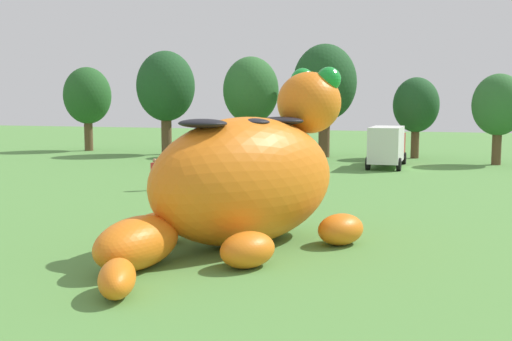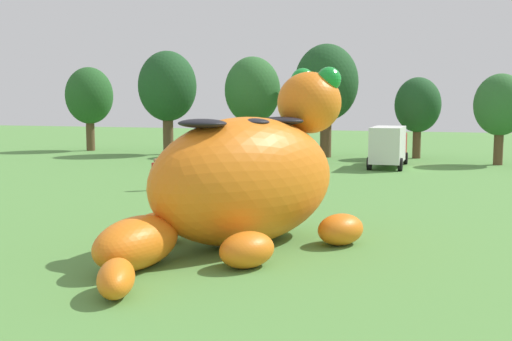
# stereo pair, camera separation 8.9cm
# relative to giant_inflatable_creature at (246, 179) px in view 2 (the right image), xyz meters

# --- Properties ---
(ground_plane) EXTENTS (160.00, 160.00, 0.00)m
(ground_plane) POSITION_rel_giant_inflatable_creature_xyz_m (-0.51, 0.54, -2.18)
(ground_plane) COLOR #568E42
(giant_inflatable_creature) EXTENTS (7.85, 11.84, 5.97)m
(giant_inflatable_creature) POSITION_rel_giant_inflatable_creature_xyz_m (0.00, 0.00, 0.00)
(giant_inflatable_creature) COLOR orange
(giant_inflatable_creature) RESTS_ON ground
(car_orange) EXTENTS (2.25, 4.25, 1.72)m
(car_orange) POSITION_rel_giant_inflatable_creature_xyz_m (-11.94, 24.59, -1.32)
(car_orange) COLOR orange
(car_orange) RESTS_ON ground
(car_yellow) EXTENTS (2.07, 4.17, 1.72)m
(car_yellow) POSITION_rel_giant_inflatable_creature_xyz_m (-8.59, 23.68, -1.32)
(car_yellow) COLOR yellow
(car_yellow) RESTS_ON ground
(car_red) EXTENTS (2.12, 4.19, 1.72)m
(car_red) POSITION_rel_giant_inflatable_creature_xyz_m (-5.14, 24.28, -1.32)
(car_red) COLOR red
(car_red) RESTS_ON ground
(box_truck) EXTENTS (2.38, 6.41, 2.95)m
(box_truck) POSITION_rel_giant_inflatable_creature_xyz_m (1.73, 25.90, -0.58)
(box_truck) COLOR #B2231E
(box_truck) RESTS_ON ground
(tree_far_left) EXTENTS (4.51, 4.51, 8.01)m
(tree_far_left) POSITION_rel_giant_inflatable_creature_xyz_m (-27.36, 31.93, 3.05)
(tree_far_left) COLOR brown
(tree_far_left) RESTS_ON ground
(tree_left) EXTENTS (5.18, 5.18, 9.20)m
(tree_left) POSITION_rel_giant_inflatable_creature_xyz_m (-18.31, 30.54, 3.83)
(tree_left) COLOR brown
(tree_left) RESTS_ON ground
(tree_mid_left) EXTENTS (4.85, 4.85, 8.61)m
(tree_mid_left) POSITION_rel_giant_inflatable_creature_xyz_m (-10.73, 31.82, 3.45)
(tree_mid_left) COLOR brown
(tree_mid_left) RESTS_ON ground
(tree_centre_left) EXTENTS (5.39, 5.39, 9.56)m
(tree_centre_left) POSITION_rel_giant_inflatable_creature_xyz_m (-4.31, 32.35, 4.07)
(tree_centre_left) COLOR brown
(tree_centre_left) RESTS_ON ground
(tree_centre) EXTENTS (3.79, 3.79, 6.74)m
(tree_centre) POSITION_rel_giant_inflatable_creature_xyz_m (3.14, 33.74, 2.22)
(tree_centre) COLOR brown
(tree_centre) RESTS_ON ground
(tree_centre_right) EXTENTS (3.83, 3.83, 6.80)m
(tree_centre_right) POSITION_rel_giant_inflatable_creature_xyz_m (9.33, 30.14, 2.26)
(tree_centre_right) COLOR brown
(tree_centre_right) RESTS_ON ground
(spectator_mid_field) EXTENTS (0.38, 0.26, 1.71)m
(spectator_mid_field) POSITION_rel_giant_inflatable_creature_xyz_m (-8.74, 10.11, -1.33)
(spectator_mid_field) COLOR #2D334C
(spectator_mid_field) RESTS_ON ground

